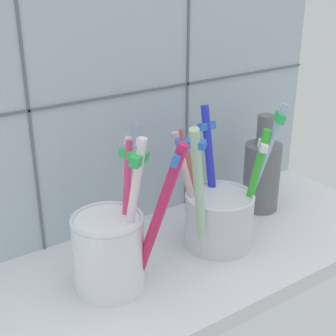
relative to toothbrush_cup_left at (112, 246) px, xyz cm
name	(u,v)px	position (x,y,z in cm)	size (l,w,h in cm)	color
counter_slab	(168,270)	(7.20, 0.16, -5.87)	(64.00, 22.00, 2.00)	silver
tile_wall_back	(110,69)	(7.20, 12.16, 15.63)	(64.00, 2.20, 45.00)	#B2C1CC
toothbrush_cup_left	(112,246)	(0.00, 0.00, 0.00)	(10.11, 10.27, 17.35)	white
toothbrush_cup_right	(218,212)	(14.64, 0.20, -0.52)	(14.04, 10.36, 17.74)	silver
ceramic_vase	(262,173)	(25.57, 4.06, 0.42)	(4.97, 4.97, 13.60)	slate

